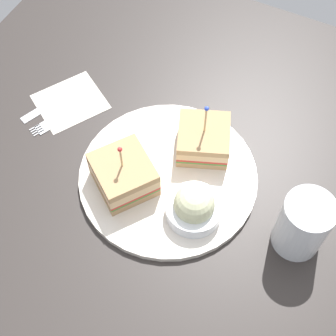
% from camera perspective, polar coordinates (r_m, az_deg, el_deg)
% --- Properties ---
extents(ground_plane, '(0.91, 0.91, 0.02)m').
position_cam_1_polar(ground_plane, '(0.79, -0.00, -1.54)').
color(ground_plane, '#2D2826').
extents(plate, '(0.28, 0.28, 0.01)m').
position_cam_1_polar(plate, '(0.78, -0.00, -0.98)').
color(plate, silver).
rests_on(plate, ground_plane).
extents(sandwich_half_front, '(0.12, 0.12, 0.10)m').
position_cam_1_polar(sandwich_half_front, '(0.75, -5.14, -0.75)').
color(sandwich_half_front, tan).
rests_on(sandwich_half_front, plate).
extents(sandwich_half_back, '(0.11, 0.11, 0.10)m').
position_cam_1_polar(sandwich_half_back, '(0.79, 4.10, 3.35)').
color(sandwich_half_back, tan).
rests_on(sandwich_half_back, plate).
extents(coleslaw_bowl, '(0.08, 0.08, 0.06)m').
position_cam_1_polar(coleslaw_bowl, '(0.73, 3.02, -4.43)').
color(coleslaw_bowl, white).
rests_on(coleslaw_bowl, plate).
extents(drink_glass, '(0.07, 0.07, 0.10)m').
position_cam_1_polar(drink_glass, '(0.72, 15.18, -6.46)').
color(drink_glass, beige).
rests_on(drink_glass, ground_plane).
extents(napkin, '(0.14, 0.15, 0.00)m').
position_cam_1_polar(napkin, '(0.89, -11.19, 7.51)').
color(napkin, beige).
rests_on(napkin, ground_plane).
extents(fork, '(0.06, 0.12, 0.00)m').
position_cam_1_polar(fork, '(0.87, -12.81, 5.53)').
color(fork, silver).
rests_on(fork, ground_plane).
extents(knife, '(0.06, 0.12, 0.00)m').
position_cam_1_polar(knife, '(0.89, -13.55, 7.12)').
color(knife, silver).
rests_on(knife, ground_plane).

